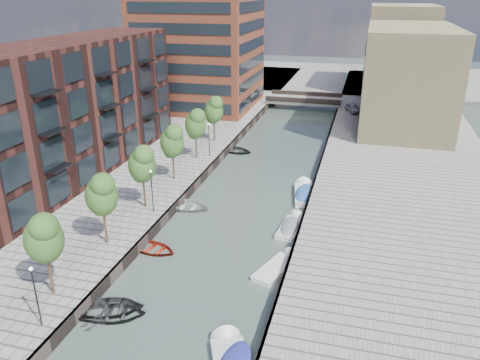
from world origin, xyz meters
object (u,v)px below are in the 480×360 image
at_px(sloop_2, 153,251).
at_px(sloop_0, 110,311).
at_px(tree_5, 195,123).
at_px(sloop_1, 113,316).
at_px(tree_4, 172,140).
at_px(motorboat_3, 304,193).
at_px(sloop_4, 235,152).
at_px(tree_2, 101,193).
at_px(sloop_3, 186,209).
at_px(bridge, 304,100).
at_px(car, 353,108).
at_px(tree_3, 142,163).
at_px(motorboat_2, 279,267).
at_px(motorboat_4, 291,226).
at_px(tree_1, 44,236).
at_px(tree_6, 214,109).

bearing_deg(sloop_2, sloop_0, -165.00).
distance_m(tree_5, sloop_1, 28.90).
bearing_deg(tree_4, sloop_2, -75.32).
relative_size(sloop_0, motorboat_3, 0.77).
height_order(sloop_1, sloop_4, sloop_4).
bearing_deg(sloop_0, tree_4, -8.47).
height_order(tree_2, sloop_3, tree_2).
bearing_deg(sloop_1, bridge, -18.52).
xyz_separation_m(tree_4, car, (17.25, 34.55, -3.60)).
height_order(tree_5, motorboat_3, tree_5).
xyz_separation_m(tree_3, sloop_2, (3.34, -5.75, -5.31)).
distance_m(tree_5, motorboat_2, 24.48).
bearing_deg(sloop_0, motorboat_4, -52.72).
height_order(tree_2, motorboat_2, tree_2).
relative_size(tree_1, motorboat_4, 1.23).
bearing_deg(sloop_3, sloop_4, 3.76).
xyz_separation_m(sloop_4, car, (14.15, 21.56, 1.70)).
relative_size(bridge, sloop_1, 2.95).
distance_m(tree_1, motorboat_2, 17.03).
bearing_deg(car, sloop_0, -126.84).
bearing_deg(motorboat_4, tree_1, -132.15).
relative_size(sloop_1, motorboat_2, 0.89).
distance_m(sloop_2, sloop_4, 25.74).
xyz_separation_m(tree_2, sloop_3, (3.10, 9.34, -5.31)).
relative_size(tree_6, sloop_2, 1.41).
distance_m(tree_6, motorboat_4, 24.68).
bearing_deg(bridge, sloop_1, -93.86).
relative_size(tree_5, tree_6, 1.00).
bearing_deg(motorboat_2, tree_3, 158.22).
height_order(tree_5, sloop_3, tree_5).
bearing_deg(bridge, sloop_2, -95.59).
relative_size(sloop_2, sloop_3, 0.87).
relative_size(tree_4, sloop_0, 1.29).
distance_m(sloop_3, motorboat_2, 13.30).
relative_size(tree_3, car, 1.44).
xyz_separation_m(bridge, car, (8.75, -5.45, 0.31)).
xyz_separation_m(tree_5, sloop_0, (3.88, -27.63, -5.31)).
xyz_separation_m(tree_3, motorboat_4, (13.67, 1.10, -5.12)).
relative_size(sloop_1, sloop_2, 1.05).
height_order(sloop_0, car, car).
height_order(bridge, tree_6, tree_6).
distance_m(tree_5, sloop_0, 28.40).
bearing_deg(tree_4, tree_2, -90.00).
relative_size(sloop_3, motorboat_3, 0.82).
height_order(tree_3, motorboat_4, tree_3).
bearing_deg(sloop_3, sloop_1, -171.79).
bearing_deg(motorboat_2, motorboat_4, 91.33).
distance_m(bridge, sloop_2, 53.02).
bearing_deg(tree_5, tree_4, -90.00).
bearing_deg(tree_1, sloop_2, 67.96).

